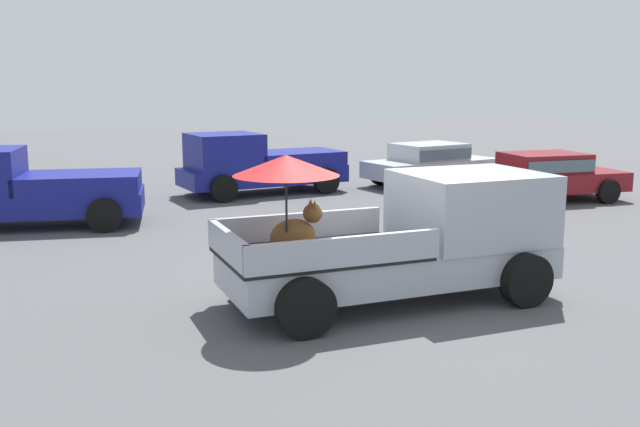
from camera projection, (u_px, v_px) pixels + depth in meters
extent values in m
plane|color=#4C4C4F|center=(389.00, 301.00, 10.94)|extent=(80.00, 80.00, 0.00)
cylinder|color=black|center=(454.00, 251.00, 12.41)|extent=(0.82, 0.34, 0.80)
cylinder|color=black|center=(526.00, 280.00, 10.62)|extent=(0.82, 0.34, 0.80)
cylinder|color=black|center=(260.00, 271.00, 11.11)|extent=(0.82, 0.34, 0.80)
cylinder|color=black|center=(305.00, 308.00, 9.33)|extent=(0.82, 0.34, 0.80)
cube|color=#9EA3AD|center=(390.00, 264.00, 10.84)|extent=(5.12, 2.17, 0.50)
cube|color=#9EA3AD|center=(471.00, 207.00, 11.21)|extent=(2.24, 2.01, 1.08)
cube|color=#4C606B|center=(524.00, 190.00, 11.54)|extent=(0.19, 1.72, 0.64)
cube|color=black|center=(320.00, 253.00, 10.36)|extent=(2.93, 2.05, 0.06)
cube|color=#9EA3AD|center=(297.00, 226.00, 11.15)|extent=(2.80, 0.31, 0.40)
cube|color=#9EA3AD|center=(346.00, 252.00, 9.48)|extent=(2.80, 0.31, 0.40)
cube|color=#9EA3AD|center=(228.00, 246.00, 9.82)|extent=(0.24, 1.84, 0.40)
ellipsoid|color=brown|center=(293.00, 237.00, 10.08)|extent=(0.70, 0.37, 0.52)
sphere|color=brown|center=(313.00, 213.00, 10.13)|extent=(0.30, 0.30, 0.28)
cone|color=brown|center=(311.00, 203.00, 10.18)|extent=(0.10, 0.10, 0.12)
cone|color=brown|center=(315.00, 204.00, 10.03)|extent=(0.10, 0.10, 0.12)
cylinder|color=black|center=(287.00, 216.00, 9.86)|extent=(0.03, 0.03, 1.19)
cone|color=red|center=(286.00, 165.00, 9.73)|extent=(1.57, 1.57, 0.28)
cylinder|color=black|center=(224.00, 189.00, 19.60)|extent=(0.77, 0.28, 0.76)
cylinder|color=black|center=(201.00, 180.00, 21.25)|extent=(0.77, 0.28, 0.76)
cylinder|color=black|center=(326.00, 181.00, 21.08)|extent=(0.77, 0.28, 0.76)
cylinder|color=black|center=(298.00, 173.00, 22.73)|extent=(0.77, 0.28, 0.76)
cube|color=navy|center=(263.00, 175.00, 21.14)|extent=(4.85, 1.93, 0.50)
cube|color=navy|center=(224.00, 151.00, 20.44)|extent=(1.95, 1.85, 1.00)
cube|color=navy|center=(294.00, 158.00, 21.51)|extent=(2.75, 1.87, 0.40)
cylinder|color=black|center=(104.00, 215.00, 15.77)|extent=(0.80, 0.45, 0.76)
cylinder|color=black|center=(112.00, 201.00, 17.60)|extent=(0.80, 0.45, 0.76)
cube|color=navy|center=(35.00, 203.00, 16.35)|extent=(5.10, 3.00, 0.50)
cube|color=navy|center=(80.00, 182.00, 16.46)|extent=(3.08, 2.44, 0.40)
cylinder|color=black|center=(568.00, 183.00, 21.07)|extent=(0.69, 0.33, 0.66)
cylinder|color=black|center=(608.00, 191.00, 19.42)|extent=(0.69, 0.33, 0.66)
cylinder|color=black|center=(486.00, 187.00, 20.30)|extent=(0.69, 0.33, 0.66)
cylinder|color=black|center=(521.00, 196.00, 18.65)|extent=(0.69, 0.33, 0.66)
cube|color=maroon|center=(546.00, 181.00, 19.82)|extent=(4.53, 2.45, 0.52)
cube|color=maroon|center=(544.00, 163.00, 19.70)|extent=(2.34, 1.93, 0.56)
cube|color=#4C606B|center=(544.00, 163.00, 19.70)|extent=(2.29, 2.00, 0.32)
cylinder|color=black|center=(445.00, 169.00, 24.25)|extent=(0.68, 0.28, 0.66)
cylinder|color=black|center=(482.00, 175.00, 22.77)|extent=(0.68, 0.28, 0.66)
cylinder|color=black|center=(380.00, 175.00, 22.86)|extent=(0.68, 0.28, 0.66)
cylinder|color=black|center=(415.00, 181.00, 21.38)|extent=(0.68, 0.28, 0.66)
cube|color=#ADB2B7|center=(431.00, 168.00, 22.78)|extent=(4.44, 2.13, 0.52)
cube|color=#ADB2B7|center=(429.00, 152.00, 22.63)|extent=(2.23, 1.78, 0.56)
cube|color=#4C606B|center=(429.00, 152.00, 22.63)|extent=(2.18, 1.85, 0.32)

